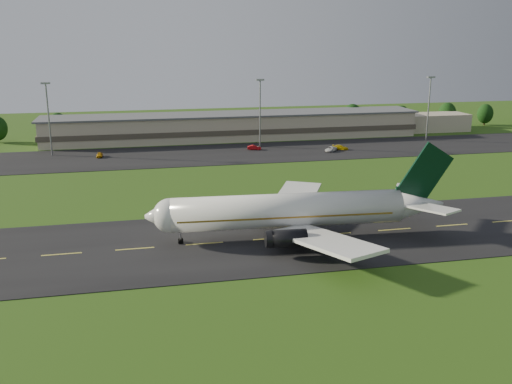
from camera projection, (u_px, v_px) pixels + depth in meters
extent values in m
plane|color=#284912|center=(334.00, 234.00, 96.25)|extent=(360.00, 360.00, 0.00)
cube|color=black|center=(334.00, 234.00, 96.24)|extent=(220.00, 30.00, 0.10)
cube|color=black|center=(249.00, 153.00, 164.14)|extent=(260.00, 30.00, 0.10)
cylinder|color=white|center=(287.00, 210.00, 93.31)|extent=(38.28, 8.06, 5.60)
sphere|color=white|center=(170.00, 216.00, 90.61)|extent=(5.60, 5.60, 5.60)
cone|color=white|center=(158.00, 216.00, 90.32)|extent=(4.34, 5.62, 5.38)
cone|color=white|center=(418.00, 205.00, 96.50)|extent=(9.34, 6.06, 5.49)
cube|color=olive|center=(284.00, 213.00, 93.33)|extent=(35.29, 7.91, 0.28)
cube|color=black|center=(166.00, 212.00, 90.38)|extent=(2.19, 3.12, 0.65)
cube|color=white|center=(325.00, 241.00, 83.70)|extent=(13.14, 20.23, 2.20)
cube|color=white|center=(294.00, 200.00, 104.70)|extent=(15.03, 20.05, 2.20)
cube|color=white|center=(431.00, 208.00, 91.49)|extent=(7.14, 9.39, 0.91)
cube|color=white|center=(406.00, 192.00, 101.04)|extent=(7.87, 9.33, 0.91)
cube|color=black|center=(410.00, 195.00, 95.82)|extent=(5.03, 0.87, 3.00)
cube|color=black|center=(426.00, 173.00, 95.20)|extent=(9.44, 1.06, 10.55)
cylinder|color=black|center=(288.00, 238.00, 85.96)|extent=(5.76, 3.06, 2.70)
cylinder|color=black|center=(270.00, 208.00, 101.23)|extent=(5.76, 3.06, 2.70)
cube|color=tan|center=(234.00, 127.00, 185.73)|extent=(120.00, 15.00, 8.00)
cube|color=#4C4438|center=(234.00, 129.00, 185.94)|extent=(121.00, 15.40, 1.60)
cube|color=#595B60|center=(234.00, 114.00, 184.64)|extent=(122.00, 16.00, 0.50)
cube|color=tan|center=(427.00, 122.00, 202.16)|extent=(28.00, 11.00, 6.00)
cylinder|color=gray|center=(49.00, 120.00, 157.85)|extent=(0.44, 0.44, 20.00)
cube|color=gray|center=(45.00, 83.00, 155.20)|extent=(2.40, 1.20, 0.50)
cylinder|color=gray|center=(260.00, 114.00, 170.09)|extent=(0.44, 0.44, 20.00)
cube|color=gray|center=(260.00, 80.00, 167.43)|extent=(2.40, 1.20, 0.50)
cylinder|color=gray|center=(428.00, 109.00, 181.30)|extent=(0.44, 0.44, 20.00)
cube|color=gray|center=(431.00, 77.00, 178.65)|extent=(2.40, 1.20, 0.50)
cylinder|color=black|center=(59.00, 135.00, 184.91)|extent=(0.56, 0.56, 2.76)
ellipsoid|color=black|center=(58.00, 125.00, 184.02)|extent=(6.43, 6.43, 8.04)
cylinder|color=black|center=(132.00, 133.00, 190.54)|extent=(0.56, 0.56, 2.48)
ellipsoid|color=black|center=(132.00, 124.00, 189.74)|extent=(5.79, 5.79, 7.23)
cylinder|color=black|center=(352.00, 126.00, 203.63)|extent=(0.56, 0.56, 2.96)
ellipsoid|color=black|center=(352.00, 116.00, 202.68)|extent=(6.90, 6.90, 8.62)
cylinder|color=black|center=(400.00, 124.00, 209.79)|extent=(0.56, 0.56, 2.55)
ellipsoid|color=black|center=(401.00, 116.00, 208.97)|extent=(5.95, 5.95, 7.44)
cylinder|color=black|center=(446.00, 123.00, 212.56)|extent=(0.56, 0.56, 2.79)
ellipsoid|color=black|center=(447.00, 113.00, 211.67)|extent=(6.50, 6.50, 8.13)
cylinder|color=black|center=(484.00, 122.00, 215.57)|extent=(0.56, 0.56, 2.51)
ellipsoid|color=black|center=(485.00, 114.00, 214.76)|extent=(5.86, 5.86, 7.33)
imported|color=#CD910C|center=(100.00, 155.00, 157.60)|extent=(1.69, 3.89, 1.31)
imported|color=#A10A0F|center=(254.00, 148.00, 167.94)|extent=(4.31, 2.43, 1.35)
imported|color=silver|center=(331.00, 149.00, 165.77)|extent=(4.85, 4.96, 1.32)
imported|color=#E0BD0D|center=(340.00, 147.00, 168.13)|extent=(5.06, 3.70, 1.36)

